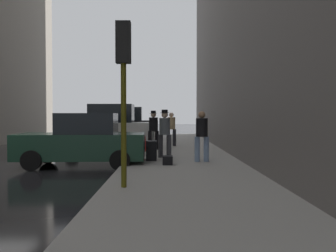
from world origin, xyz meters
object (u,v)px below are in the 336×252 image
at_px(parked_dark_green_sedan, 83,141).
at_px(rolling_suitcase, 151,150).
at_px(pedestrian_with_fedora, 153,128).
at_px(pedestrian_in_jeans, 202,133).
at_px(fire_hydrant, 143,143).
at_px(traffic_light, 123,68).
at_px(pedestrian_in_tan_coat, 171,127).
at_px(duffel_bag, 168,160).
at_px(parked_black_suv, 124,126).
at_px(parked_white_van, 109,129).
at_px(pedestrian_with_beanie, 165,131).

bearing_deg(parked_dark_green_sedan, rolling_suitcase, 12.99).
height_order(pedestrian_with_fedora, pedestrian_in_jeans, pedestrian_with_fedora).
bearing_deg(rolling_suitcase, fire_hydrant, 98.35).
distance_m(parked_dark_green_sedan, pedestrian_in_jeans, 4.01).
relative_size(traffic_light, pedestrian_in_tan_coat, 2.11).
xyz_separation_m(fire_hydrant, duffel_bag, (1.03, -4.36, -0.21)).
height_order(parked_black_suv, traffic_light, traffic_light).
bearing_deg(pedestrian_with_fedora, rolling_suitcase, -89.14).
xyz_separation_m(traffic_light, duffel_bag, (0.98, 3.72, -2.47)).
bearing_deg(duffel_bag, parked_white_van, 114.29).
xyz_separation_m(parked_black_suv, traffic_light, (1.85, -16.62, 1.73)).
bearing_deg(parked_black_suv, parked_white_van, -90.00).
bearing_deg(fire_hydrant, pedestrian_with_fedora, 59.75).
relative_size(parked_dark_green_sedan, rolling_suitcase, 4.08).
xyz_separation_m(parked_dark_green_sedan, duffel_bag, (2.83, -0.62, -0.56)).
distance_m(fire_hydrant, traffic_light, 8.40).
distance_m(traffic_light, rolling_suitcase, 5.39).
relative_size(parked_black_suv, pedestrian_in_tan_coat, 2.73).
bearing_deg(parked_black_suv, pedestrian_in_jeans, -71.79).
bearing_deg(parked_dark_green_sedan, pedestrian_with_beanie, 25.60).
bearing_deg(rolling_suitcase, pedestrian_in_tan_coat, 82.69).
distance_m(parked_black_suv, pedestrian_with_fedora, 8.13).
bearing_deg(pedestrian_in_tan_coat, parked_black_suv, 118.81).
relative_size(fire_hydrant, rolling_suitcase, 0.68).
bearing_deg(parked_black_suv, parked_dark_green_sedan, -90.00).
distance_m(fire_hydrant, pedestrian_with_beanie, 2.68).
height_order(parked_dark_green_sedan, pedestrian_in_tan_coat, pedestrian_in_tan_coat).
relative_size(pedestrian_with_fedora, pedestrian_in_jeans, 1.04).
relative_size(traffic_light, pedestrian_in_jeans, 2.11).
relative_size(fire_hydrant, pedestrian_in_jeans, 0.41).
bearing_deg(rolling_suitcase, parked_dark_green_sedan, -167.01).
relative_size(traffic_light, duffel_bag, 8.18).
relative_size(pedestrian_with_beanie, pedestrian_in_tan_coat, 1.04).
bearing_deg(pedestrian_with_fedora, parked_white_van, 151.53).
bearing_deg(fire_hydrant, traffic_light, -89.65).
height_order(parked_white_van, rolling_suitcase, parked_white_van).
xyz_separation_m(parked_white_van, rolling_suitcase, (2.28, -5.13, -0.54)).
relative_size(parked_dark_green_sedan, parked_black_suv, 0.91).
bearing_deg(fire_hydrant, pedestrian_with_beanie, -69.00).
bearing_deg(duffel_bag, traffic_light, -104.72).
xyz_separation_m(parked_dark_green_sedan, pedestrian_in_jeans, (4.00, 0.13, 0.26)).
relative_size(parked_dark_green_sedan, pedestrian_with_beanie, 2.39).
height_order(parked_black_suv, fire_hydrant, parked_black_suv).
distance_m(rolling_suitcase, duffel_bag, 1.29).
bearing_deg(pedestrian_in_jeans, parked_white_van, 125.87).
height_order(parked_white_van, parked_black_suv, same).
height_order(parked_black_suv, rolling_suitcase, parked_black_suv).
relative_size(pedestrian_with_beanie, pedestrian_with_fedora, 1.00).
xyz_separation_m(pedestrian_in_jeans, duffel_bag, (-1.16, -0.75, -0.81)).
bearing_deg(pedestrian_in_jeans, parked_black_suv, 108.21).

